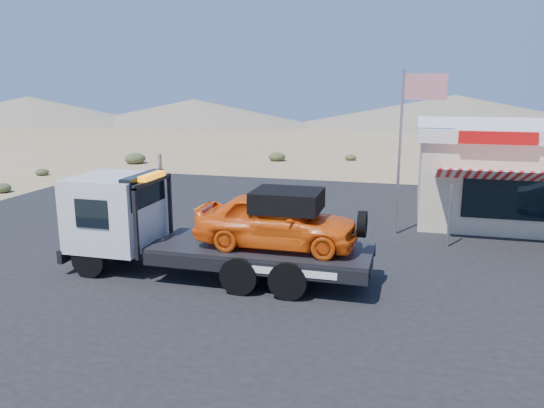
# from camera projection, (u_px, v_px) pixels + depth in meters

# --- Properties ---
(ground) EXTENTS (120.00, 120.00, 0.00)m
(ground) POSITION_uv_depth(u_px,v_px,m) (238.00, 261.00, 16.85)
(ground) COLOR #957854
(ground) RESTS_ON ground
(asphalt_lot) EXTENTS (32.00, 24.00, 0.02)m
(asphalt_lot) POSITION_uv_depth(u_px,v_px,m) (317.00, 240.00, 19.17)
(asphalt_lot) COLOR black
(asphalt_lot) RESTS_ON ground
(tow_truck) EXTENTS (8.82, 2.62, 2.95)m
(tow_truck) POSITION_uv_depth(u_px,v_px,m) (208.00, 223.00, 15.26)
(tow_truck) COLOR black
(tow_truck) RESTS_ON asphalt_lot
(jerky_store) EXTENTS (10.40, 9.97, 3.90)m
(jerky_store) POSITION_uv_depth(u_px,v_px,m) (543.00, 170.00, 22.21)
(jerky_store) COLOR #BFB090
(jerky_store) RESTS_ON asphalt_lot
(flagpole) EXTENTS (1.55, 0.10, 6.00)m
(flagpole) POSITION_uv_depth(u_px,v_px,m) (407.00, 134.00, 19.01)
(flagpole) COLOR #99999E
(flagpole) RESTS_ON asphalt_lot
(desert_scrub) EXTENTS (24.46, 30.66, 0.79)m
(desert_scrub) POSITION_uv_depth(u_px,v_px,m) (108.00, 173.00, 31.92)
(desert_scrub) COLOR #374022
(desert_scrub) RESTS_ON ground
(distant_hills) EXTENTS (126.00, 48.00, 4.20)m
(distant_hills) POSITION_uv_depth(u_px,v_px,m) (300.00, 112.00, 70.85)
(distant_hills) COLOR #726B59
(distant_hills) RESTS_ON ground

